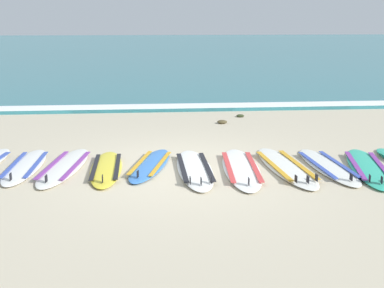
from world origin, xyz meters
name	(u,v)px	position (x,y,z in m)	size (l,w,h in m)	color
ground_plane	(183,170)	(0.00, 0.00, 0.00)	(80.00, 80.00, 0.00)	#C1B599
sea	(157,47)	(0.00, 35.30, 0.05)	(80.00, 60.00, 0.10)	teal
wave_foam_strip	(170,108)	(0.00, 5.68, 0.06)	(80.00, 0.76, 0.11)	white
surfboard_1	(25,166)	(-2.74, 0.36, 0.04)	(0.57, 2.17, 0.18)	white
surfboard_2	(64,167)	(-2.05, 0.27, 0.04)	(0.89, 2.38, 0.18)	silver
surfboard_3	(106,168)	(-1.32, 0.12, 0.04)	(0.58, 2.12, 0.18)	yellow
surfboard_4	(150,165)	(-0.56, 0.26, 0.04)	(1.01, 2.12, 0.18)	#3875CC
surfboard_5	(195,169)	(0.19, -0.04, 0.04)	(0.63, 2.35, 0.18)	white
surfboard_6	(241,168)	(1.00, -0.07, 0.04)	(0.76, 2.48, 0.18)	white
surfboard_7	(286,167)	(1.78, -0.05, 0.04)	(0.83, 2.51, 0.18)	silver
surfboard_8	(328,166)	(2.52, -0.07, 0.04)	(0.71, 2.27, 0.18)	silver
surfboard_9	(368,167)	(3.19, -0.21, 0.04)	(1.10, 2.47, 0.18)	#2DB793
seaweed_clump_near_shoreline	(240,116)	(1.80, 4.47, 0.04)	(0.21, 0.16, 0.07)	#2D381E
seaweed_clump_mid_sand	(222,122)	(1.21, 3.71, 0.04)	(0.25, 0.20, 0.09)	#4C4228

